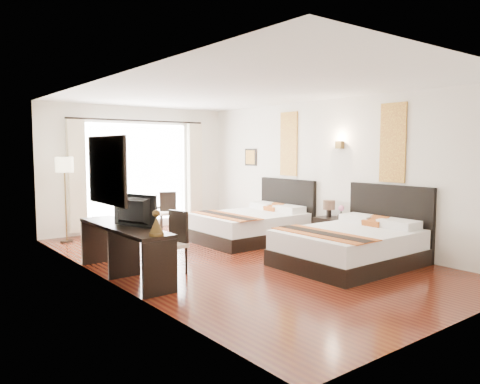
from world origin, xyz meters
TOP-DOWN VIEW (x-y plane):
  - floor at (0.00, 0.00)m, footprint 4.50×7.50m
  - ceiling at (0.00, 0.00)m, footprint 4.50×7.50m
  - wall_headboard at (2.25, 0.00)m, footprint 0.01×7.50m
  - wall_desk at (-2.25, 0.00)m, footprint 0.01×7.50m
  - wall_window at (0.00, 3.75)m, footprint 4.50×0.01m
  - wall_entry at (0.00, -3.75)m, footprint 4.50×0.01m
  - window_glass at (0.00, 3.73)m, footprint 2.40×0.02m
  - sheer_curtain at (0.00, 3.67)m, footprint 2.30×0.02m
  - drape_left at (-1.45, 3.63)m, footprint 0.35×0.14m
  - drape_right at (1.45, 3.63)m, footprint 0.35×0.14m
  - art_panel_near at (2.23, -1.43)m, footprint 0.03×0.50m
  - art_panel_far at (2.23, 1.12)m, footprint 0.03×0.50m
  - wall_sconce at (2.19, -0.31)m, footprint 0.10×0.14m
  - mirror_frame at (-2.22, 0.10)m, footprint 0.04×1.25m
  - mirror_glass at (-2.19, 0.10)m, footprint 0.01×1.12m
  - bed_near at (1.21, -1.43)m, footprint 2.19×1.70m
  - bed_far at (1.24, 1.12)m, footprint 2.14×1.66m
  - nightstand at (2.01, -0.31)m, footprint 0.46×0.57m
  - table_lamp at (2.04, -0.20)m, footprint 0.23×0.23m
  - vase at (2.03, -0.50)m, footprint 0.17×0.17m
  - console_desk at (-1.99, 0.10)m, footprint 0.50×2.20m
  - television at (-1.97, -0.10)m, footprint 0.36×0.79m
  - bronze_figurine at (-1.99, -0.90)m, footprint 0.25×0.25m
  - desk_chair at (-1.39, -0.15)m, footprint 0.50×0.50m
  - floor_lamp at (-1.82, 3.21)m, footprint 0.34×0.34m
  - side_table at (-0.16, 3.00)m, footprint 0.52×0.52m
  - fruit_bowl at (-0.16, 3.03)m, footprint 0.21×0.21m
  - window_chair at (0.41, 3.10)m, footprint 0.53×0.53m
  - jute_rug at (-0.50, 2.81)m, footprint 1.52×1.27m

SIDE VIEW (x-z plane):
  - floor at x=0.00m, z-range -0.01..0.00m
  - jute_rug at x=-0.50m, z-range 0.00..0.01m
  - window_chair at x=0.41m, z-range -0.17..0.70m
  - nightstand at x=2.01m, z-range 0.00..0.55m
  - desk_chair at x=-1.39m, z-range -0.18..0.75m
  - side_table at x=-0.16m, z-range 0.00..0.60m
  - bed_far at x=1.24m, z-range -0.29..0.91m
  - bed_near at x=1.21m, z-range -0.30..0.94m
  - console_desk at x=-1.99m, z-range 0.00..0.76m
  - vase at x=2.03m, z-range 0.50..0.64m
  - fruit_bowl at x=-0.16m, z-range 0.60..0.65m
  - table_lamp at x=2.04m, z-range 0.57..0.93m
  - bronze_figurine at x=-1.99m, z-range 0.75..1.04m
  - television at x=-1.97m, z-range 0.75..1.22m
  - drape_left at x=-1.45m, z-range 0.10..2.46m
  - drape_right at x=1.45m, z-range 0.10..2.46m
  - sheer_curtain at x=0.00m, z-range 0.25..2.35m
  - window_glass at x=0.00m, z-range 0.20..2.40m
  - wall_headboard at x=2.25m, z-range 0.00..2.80m
  - wall_desk at x=-2.25m, z-range 0.00..2.80m
  - wall_window at x=0.00m, z-range 0.00..2.80m
  - wall_entry at x=0.00m, z-range 0.00..2.80m
  - floor_lamp at x=-1.82m, z-range 0.58..2.27m
  - mirror_frame at x=-2.22m, z-range 1.08..2.02m
  - mirror_glass at x=-2.19m, z-range 1.14..1.96m
  - wall_sconce at x=2.19m, z-range 1.85..1.99m
  - art_panel_near at x=2.23m, z-range 1.27..2.62m
  - art_panel_far at x=2.23m, z-range 1.27..2.62m
  - ceiling at x=0.00m, z-range 2.78..2.80m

